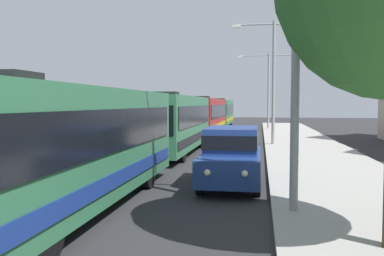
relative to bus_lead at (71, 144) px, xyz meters
The scene contains 7 objects.
bus_lead is the anchor object (origin of this frame).
bus_second_in_line 12.17m from the bus_lead, 90.00° to the left, with size 2.58×10.71×3.21m.
bus_middle 24.52m from the bus_lead, 90.00° to the left, with size 2.58×12.43×3.21m.
bus_fourth_in_line 37.39m from the bus_lead, 90.00° to the left, with size 2.58×10.64×3.21m.
white_suv 5.40m from the bus_lead, 46.40° to the left, with size 1.86×4.67×1.90m.
streetlamp_mid 17.85m from the bus_lead, 72.11° to the left, with size 5.20×0.28×7.60m.
streetlamp_far 33.64m from the bus_lead, 80.72° to the left, with size 6.30×0.28×7.52m.
Camera 1 is at (3.30, -0.10, 2.68)m, focal length 39.00 mm.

